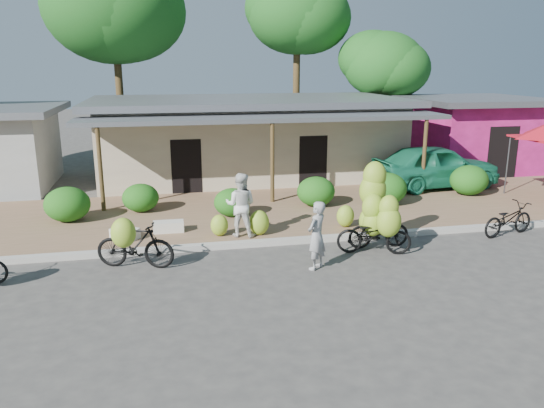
# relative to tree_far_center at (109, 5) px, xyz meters

# --- Properties ---
(ground) EXTENTS (100.00, 100.00, 0.00)m
(ground) POSITION_rel_tree_far_center_xyz_m (5.69, -16.11, -7.41)
(ground) COLOR #3D3B38
(ground) RESTS_ON ground
(sidewalk) EXTENTS (60.00, 6.00, 0.12)m
(sidewalk) POSITION_rel_tree_far_center_xyz_m (5.69, -11.11, -7.35)
(sidewalk) COLOR #8B664B
(sidewalk) RESTS_ON ground
(curb) EXTENTS (60.00, 0.25, 0.15)m
(curb) POSITION_rel_tree_far_center_xyz_m (5.69, -14.11, -7.34)
(curb) COLOR #A8A399
(curb) RESTS_ON ground
(shop_main) EXTENTS (13.00, 8.50, 3.35)m
(shop_main) POSITION_rel_tree_far_center_xyz_m (5.69, -5.18, -5.69)
(shop_main) COLOR #C5B695
(shop_main) RESTS_ON ground
(shop_pink) EXTENTS (6.00, 6.00, 3.25)m
(shop_pink) POSITION_rel_tree_far_center_xyz_m (16.19, -5.12, -5.74)
(shop_pink) COLOR #D92183
(shop_pink) RESTS_ON ground
(tree_far_center) EXTENTS (6.54, 6.53, 9.92)m
(tree_far_center) POSITION_rel_tree_far_center_xyz_m (0.00, 0.00, 0.00)
(tree_far_center) COLOR brown
(tree_far_center) RESTS_ON ground
(tree_center_right) EXTENTS (5.18, 5.06, 9.23)m
(tree_center_right) POSITION_rel_tree_far_center_xyz_m (9.00, 0.50, -0.11)
(tree_center_right) COLOR brown
(tree_center_right) RESTS_ON ground
(tree_near_right) EXTENTS (4.26, 4.06, 6.39)m
(tree_near_right) POSITION_rel_tree_far_center_xyz_m (13.00, -1.50, -2.61)
(tree_near_right) COLOR brown
(tree_near_right) RESTS_ON ground
(hedge_0) EXTENTS (1.35, 1.22, 1.06)m
(hedge_0) POSITION_rel_tree_far_center_xyz_m (-0.84, -11.05, -6.76)
(hedge_0) COLOR #155613
(hedge_0) RESTS_ON sidewalk
(hedge_1) EXTENTS (1.16, 1.05, 0.91)m
(hedge_1) POSITION_rel_tree_far_center_xyz_m (1.28, -10.37, -6.84)
(hedge_1) COLOR #155613
(hedge_1) RESTS_ON sidewalk
(hedge_2) EXTENTS (1.13, 1.02, 0.88)m
(hedge_2) POSITION_rel_tree_far_center_xyz_m (4.09, -11.51, -6.85)
(hedge_2) COLOR #155613
(hedge_2) RESTS_ON sidewalk
(hedge_3) EXTENTS (1.27, 1.15, 0.99)m
(hedge_3) POSITION_rel_tree_far_center_xyz_m (6.99, -10.88, -6.80)
(hedge_3) COLOR #155613
(hedge_3) RESTS_ON sidewalk
(hedge_4) EXTENTS (1.40, 1.26, 1.09)m
(hedge_4) POSITION_rel_tree_far_center_xyz_m (9.37, -11.16, -6.75)
(hedge_4) COLOR #155613
(hedge_4) RESTS_ON sidewalk
(hedge_5) EXTENTS (1.39, 1.25, 1.08)m
(hedge_5) POSITION_rel_tree_far_center_xyz_m (12.87, -10.51, -6.75)
(hedge_5) COLOR #155613
(hedge_5) RESTS_ON sidewalk
(bike_left) EXTENTS (1.97, 1.40, 1.43)m
(bike_left) POSITION_rel_tree_far_center_xyz_m (1.26, -15.13, -6.77)
(bike_left) COLOR black
(bike_left) RESTS_ON ground
(bike_center) EXTENTS (1.99, 1.43, 2.31)m
(bike_center) POSITION_rel_tree_far_center_xyz_m (7.30, -15.05, -6.49)
(bike_center) COLOR black
(bike_center) RESTS_ON ground
(bike_right) EXTENTS (1.68, 1.19, 1.59)m
(bike_right) POSITION_rel_tree_far_center_xyz_m (7.51, -15.14, -6.73)
(bike_right) COLOR black
(bike_right) RESTS_ON ground
(bike_far_right) EXTENTS (1.91, 1.08, 0.95)m
(bike_far_right) POSITION_rel_tree_far_center_xyz_m (11.53, -14.68, -6.94)
(bike_far_right) COLOR black
(bike_far_right) RESTS_ON ground
(loose_banana_a) EXTENTS (0.49, 0.41, 0.61)m
(loose_banana_a) POSITION_rel_tree_far_center_xyz_m (3.48, -13.40, -6.99)
(loose_banana_a) COLOR #95B82E
(loose_banana_a) RESTS_ON sidewalk
(loose_banana_b) EXTENTS (0.56, 0.48, 0.70)m
(loose_banana_b) POSITION_rel_tree_far_center_xyz_m (4.57, -13.54, -6.94)
(loose_banana_b) COLOR #95B82E
(loose_banana_b) RESTS_ON sidewalk
(loose_banana_c) EXTENTS (0.52, 0.44, 0.65)m
(loose_banana_c) POSITION_rel_tree_far_center_xyz_m (7.17, -13.32, -6.97)
(loose_banana_c) COLOR #95B82E
(loose_banana_c) RESTS_ON sidewalk
(sack_near) EXTENTS (0.85, 0.41, 0.30)m
(sack_near) POSITION_rel_tree_far_center_xyz_m (2.10, -12.73, -7.14)
(sack_near) COLOR silver
(sack_near) RESTS_ON sidewalk
(sack_far) EXTENTS (0.84, 0.71, 0.28)m
(sack_far) POSITION_rel_tree_far_center_xyz_m (0.93, -13.09, -7.15)
(sack_far) COLOR silver
(sack_far) RESTS_ON sidewalk
(vendor) EXTENTS (0.71, 0.70, 1.65)m
(vendor) POSITION_rel_tree_far_center_xyz_m (5.48, -16.00, -6.59)
(vendor) COLOR gray
(vendor) RESTS_ON ground
(bystander) EXTENTS (1.04, 0.94, 1.77)m
(bystander) POSITION_rel_tree_far_center_xyz_m (4.06, -13.51, -6.41)
(bystander) COLOR silver
(bystander) RESTS_ON sidewalk
(teal_van) EXTENTS (5.07, 2.40, 1.68)m
(teal_van) POSITION_rel_tree_far_center_xyz_m (12.25, -9.15, -6.45)
(teal_van) COLOR #186C4C
(teal_van) RESTS_ON sidewalk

